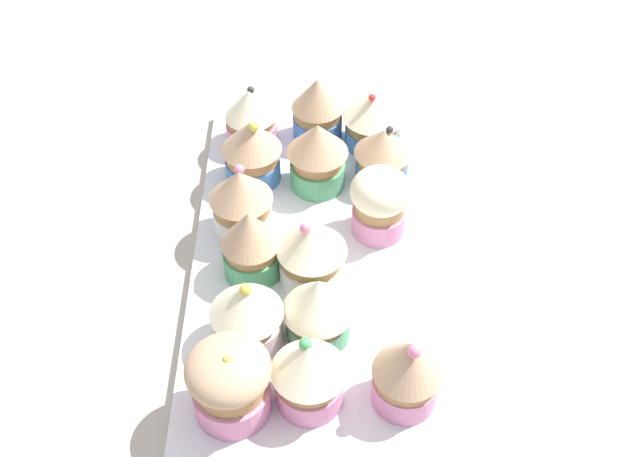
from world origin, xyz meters
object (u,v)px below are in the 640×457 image
at_px(cupcake_14, 410,371).
at_px(cupcake_8, 314,250).
at_px(cupcake_10, 312,373).
at_px(cupcake_11, 375,118).
at_px(cupcake_1, 254,150).
at_px(cupcake_12, 385,154).
at_px(cupcake_5, 232,381).
at_px(cupcake_2, 244,201).
at_px(baking_tray, 320,254).
at_px(cupcake_4, 249,314).
at_px(cupcake_0, 253,117).
at_px(cupcake_9, 322,307).
at_px(cupcake_3, 253,243).
at_px(cupcake_6, 324,108).
at_px(cupcake_7, 316,154).
at_px(cupcake_13, 382,201).

bearing_deg(cupcake_14, cupcake_8, -149.79).
relative_size(cupcake_10, cupcake_11, 1.06).
distance_m(cupcake_1, cupcake_12, 0.13).
bearing_deg(cupcake_5, cupcake_12, 153.62).
height_order(cupcake_2, cupcake_12, cupcake_2).
distance_m(baking_tray, cupcake_4, 0.13).
height_order(cupcake_0, cupcake_2, cupcake_2).
bearing_deg(cupcake_8, cupcake_12, 151.96).
relative_size(cupcake_0, cupcake_9, 0.99).
bearing_deg(cupcake_2, cupcake_1, 176.04).
bearing_deg(cupcake_14, baking_tray, -156.88).
xyz_separation_m(cupcake_4, cupcake_10, (0.06, 0.05, 0.00)).
bearing_deg(cupcake_0, cupcake_3, 3.40).
bearing_deg(baking_tray, cupcake_3, -66.36).
xyz_separation_m(cupcake_5, cupcake_11, (-0.33, 0.13, -0.00)).
bearing_deg(cupcake_10, cupcake_2, -161.13).
distance_m(cupcake_11, cupcake_14, 0.32).
bearing_deg(cupcake_6, cupcake_5, -12.05).
bearing_deg(cupcake_7, cupcake_12, 96.04).
xyz_separation_m(cupcake_4, cupcake_8, (-0.07, 0.05, 0.00)).
bearing_deg(cupcake_11, cupcake_7, -44.29).
xyz_separation_m(cupcake_9, cupcake_13, (-0.13, 0.06, 0.00)).
height_order(cupcake_6, cupcake_12, cupcake_6).
bearing_deg(cupcake_3, cupcake_14, 43.78).
distance_m(cupcake_8, cupcake_14, 0.15).
bearing_deg(cupcake_12, cupcake_8, -28.04).
bearing_deg(cupcake_6, cupcake_3, -18.23).
bearing_deg(baking_tray, cupcake_5, -21.84).
bearing_deg(cupcake_3, baking_tray, 113.64).
height_order(cupcake_3, cupcake_9, cupcake_3).
xyz_separation_m(cupcake_0, cupcake_12, (0.06, 0.14, 0.00)).
height_order(cupcake_2, cupcake_8, cupcake_2).
bearing_deg(cupcake_6, cupcake_13, 20.53).
distance_m(cupcake_3, cupcake_11, 0.22).
bearing_deg(cupcake_1, cupcake_13, 59.00).
bearing_deg(cupcake_1, cupcake_5, -0.20).
distance_m(baking_tray, cupcake_10, 0.17).
relative_size(cupcake_5, cupcake_8, 0.97).
bearing_deg(cupcake_1, cupcake_4, 2.13).
distance_m(cupcake_1, cupcake_11, 0.14).
bearing_deg(cupcake_11, cupcake_0, -91.49).
relative_size(cupcake_5, cupcake_10, 1.00).
relative_size(cupcake_0, cupcake_7, 0.91).
relative_size(cupcake_2, cupcake_8, 1.03).
distance_m(cupcake_8, cupcake_12, 0.15).
bearing_deg(cupcake_1, cupcake_2, -3.96).
distance_m(cupcake_11, cupcake_13, 0.13).
xyz_separation_m(cupcake_1, cupcake_9, (0.20, 0.07, -0.00)).
height_order(baking_tray, cupcake_12, cupcake_12).
xyz_separation_m(cupcake_12, cupcake_14, (0.26, 0.00, 0.00)).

